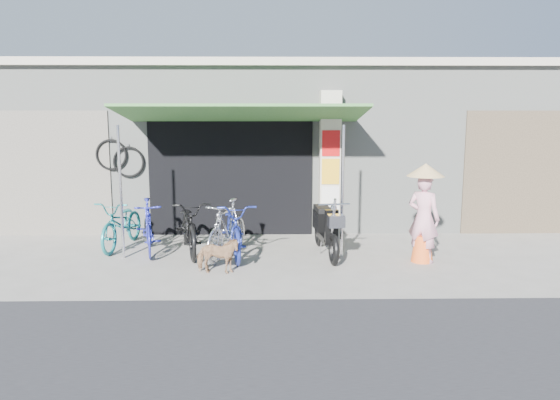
{
  "coord_description": "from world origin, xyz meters",
  "views": [
    {
      "loc": [
        -0.38,
        -8.75,
        2.62
      ],
      "look_at": [
        -0.2,
        1.0,
        1.0
      ],
      "focal_mm": 35.0,
      "sensor_mm": 36.0,
      "label": 1
    }
  ],
  "objects_px": {
    "bike_teal": "(122,223)",
    "bike_navy": "(234,229)",
    "bike_black": "(190,226)",
    "bike_blue": "(148,227)",
    "moped": "(325,229)",
    "bike_silver": "(227,229)",
    "street_dog": "(218,255)",
    "nun": "(424,214)"
  },
  "relations": [
    {
      "from": "bike_black",
      "to": "street_dog",
      "type": "height_order",
      "value": "bike_black"
    },
    {
      "from": "street_dog",
      "to": "moped",
      "type": "distance_m",
      "value": 2.19
    },
    {
      "from": "bike_teal",
      "to": "nun",
      "type": "relative_size",
      "value": 1.04
    },
    {
      "from": "bike_silver",
      "to": "bike_navy",
      "type": "height_order",
      "value": "bike_silver"
    },
    {
      "from": "bike_blue",
      "to": "moped",
      "type": "relative_size",
      "value": 0.87
    },
    {
      "from": "bike_black",
      "to": "bike_navy",
      "type": "distance_m",
      "value": 0.86
    },
    {
      "from": "bike_black",
      "to": "nun",
      "type": "height_order",
      "value": "nun"
    },
    {
      "from": "bike_black",
      "to": "bike_silver",
      "type": "bearing_deg",
      "value": -37.8
    },
    {
      "from": "bike_blue",
      "to": "nun",
      "type": "relative_size",
      "value": 0.95
    },
    {
      "from": "bike_navy",
      "to": "nun",
      "type": "xyz_separation_m",
      "value": [
        3.29,
        -0.44,
        0.35
      ]
    },
    {
      "from": "bike_silver",
      "to": "moped",
      "type": "xyz_separation_m",
      "value": [
        1.77,
        0.16,
        -0.03
      ]
    },
    {
      "from": "bike_teal",
      "to": "bike_navy",
      "type": "xyz_separation_m",
      "value": [
        2.18,
        -0.65,
        0.03
      ]
    },
    {
      "from": "moped",
      "to": "bike_black",
      "type": "bearing_deg",
      "value": 170.65
    },
    {
      "from": "bike_blue",
      "to": "bike_black",
      "type": "bearing_deg",
      "value": -16.13
    },
    {
      "from": "bike_teal",
      "to": "bike_navy",
      "type": "relative_size",
      "value": 0.93
    },
    {
      "from": "street_dog",
      "to": "moped",
      "type": "xyz_separation_m",
      "value": [
        1.85,
        1.14,
        0.18
      ]
    },
    {
      "from": "bike_silver",
      "to": "street_dog",
      "type": "xyz_separation_m",
      "value": [
        -0.08,
        -0.99,
        -0.22
      ]
    },
    {
      "from": "bike_teal",
      "to": "moped",
      "type": "bearing_deg",
      "value": -0.87
    },
    {
      "from": "moped",
      "to": "bike_navy",
      "type": "bearing_deg",
      "value": 176.55
    },
    {
      "from": "bike_teal",
      "to": "bike_blue",
      "type": "height_order",
      "value": "bike_blue"
    },
    {
      "from": "bike_silver",
      "to": "nun",
      "type": "distance_m",
      "value": 3.44
    },
    {
      "from": "street_dog",
      "to": "bike_black",
      "type": "bearing_deg",
      "value": 31.93
    },
    {
      "from": "bike_teal",
      "to": "bike_black",
      "type": "bearing_deg",
      "value": -9.69
    },
    {
      "from": "bike_blue",
      "to": "street_dog",
      "type": "distance_m",
      "value": 1.95
    },
    {
      "from": "bike_teal",
      "to": "nun",
      "type": "xyz_separation_m",
      "value": [
        5.47,
        -1.09,
        0.38
      ]
    },
    {
      "from": "bike_navy",
      "to": "bike_blue",
      "type": "bearing_deg",
      "value": 161.4
    },
    {
      "from": "bike_silver",
      "to": "nun",
      "type": "height_order",
      "value": "nun"
    },
    {
      "from": "bike_blue",
      "to": "nun",
      "type": "bearing_deg",
      "value": -21.79
    },
    {
      "from": "bike_blue",
      "to": "street_dog",
      "type": "height_order",
      "value": "bike_blue"
    },
    {
      "from": "bike_silver",
      "to": "street_dog",
      "type": "bearing_deg",
      "value": -76.75
    },
    {
      "from": "bike_teal",
      "to": "moped",
      "type": "relative_size",
      "value": 0.95
    },
    {
      "from": "bike_blue",
      "to": "bike_navy",
      "type": "relative_size",
      "value": 0.85
    },
    {
      "from": "bike_teal",
      "to": "bike_navy",
      "type": "bearing_deg",
      "value": -8.76
    },
    {
      "from": "bike_navy",
      "to": "nun",
      "type": "distance_m",
      "value": 3.34
    },
    {
      "from": "moped",
      "to": "street_dog",
      "type": "bearing_deg",
      "value": -153.99
    },
    {
      "from": "bike_teal",
      "to": "bike_blue",
      "type": "bearing_deg",
      "value": -26.29
    },
    {
      "from": "bike_black",
      "to": "street_dog",
      "type": "xyz_separation_m",
      "value": [
        0.63,
        -1.3,
        -0.2
      ]
    },
    {
      "from": "bike_blue",
      "to": "street_dog",
      "type": "relative_size",
      "value": 2.29
    },
    {
      "from": "bike_silver",
      "to": "nun",
      "type": "bearing_deg",
      "value": 12.36
    },
    {
      "from": "bike_teal",
      "to": "street_dog",
      "type": "distance_m",
      "value": 2.63
    },
    {
      "from": "bike_navy",
      "to": "moped",
      "type": "relative_size",
      "value": 1.02
    },
    {
      "from": "bike_blue",
      "to": "bike_silver",
      "type": "relative_size",
      "value": 0.95
    }
  ]
}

